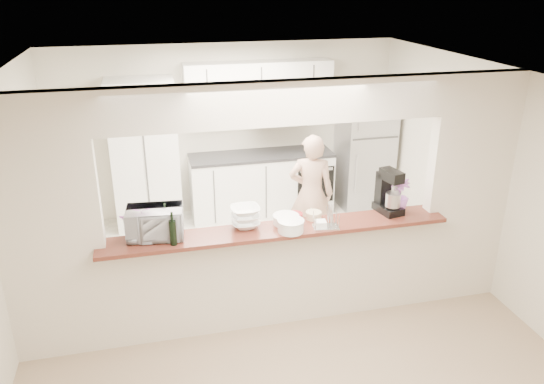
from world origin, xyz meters
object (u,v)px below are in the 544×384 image
object	(u,v)px
refrigerator	(364,153)
toaster_oven	(155,223)
person	(311,195)
stand_mixer	(388,193)

from	to	relation	value
refrigerator	toaster_oven	bearing A→B (deg)	-140.91
refrigerator	person	xyz separation A→B (m)	(-1.24, -1.24, -0.07)
toaster_oven	person	size ratio (longest dim) A/B	0.33
toaster_oven	refrigerator	bearing A→B (deg)	44.42
toaster_oven	stand_mixer	xyz separation A→B (m)	(2.34, 0.02, 0.06)
stand_mixer	person	bearing A→B (deg)	105.90
refrigerator	person	distance (m)	1.76
refrigerator	stand_mixer	xyz separation A→B (m)	(-0.86, -2.58, 0.45)
person	refrigerator	bearing A→B (deg)	-115.55
toaster_oven	person	distance (m)	2.43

